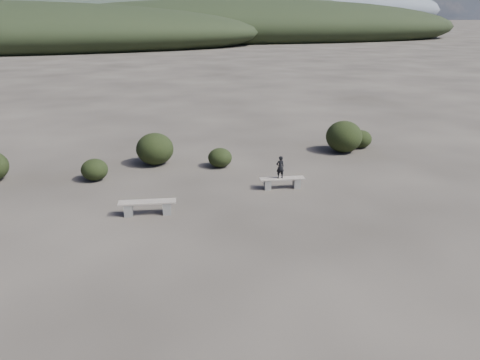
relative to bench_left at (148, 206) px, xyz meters
name	(u,v)px	position (x,y,z in m)	size (l,w,h in m)	color
ground	(297,261)	(3.35, -4.18, -0.27)	(1200.00, 1200.00, 0.00)	#302A25
bench_left	(148,206)	(0.00, 0.00, 0.00)	(1.85, 0.69, 0.45)	slate
bench_right	(282,182)	(4.98, 0.97, -0.03)	(1.67, 0.60, 0.41)	slate
seated_person	(280,167)	(4.89, 0.98, 0.55)	(0.30, 0.20, 0.83)	black
shrub_a	(95,170)	(-1.56, 3.96, 0.14)	(1.02, 1.02, 0.83)	black
shrub_b	(155,149)	(0.93, 5.32, 0.40)	(1.57, 1.57, 1.35)	black
shrub_c	(220,158)	(3.47, 4.16, 0.13)	(1.00, 1.00, 0.80)	black
shrub_d	(344,137)	(9.53, 4.71, 0.45)	(1.66, 1.66, 1.45)	black
shrub_e	(361,139)	(10.68, 5.12, 0.15)	(1.02, 1.02, 0.85)	black
mountain_ridges	(84,8)	(-4.14, 334.88, 10.56)	(500.00, 400.00, 56.00)	black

